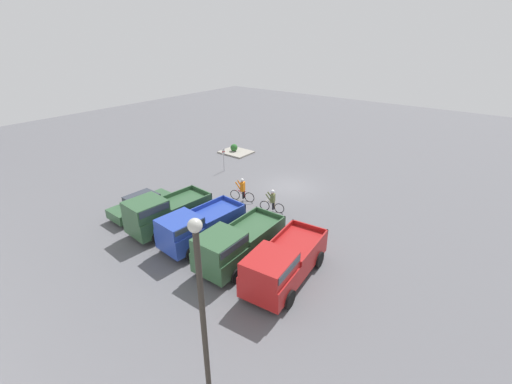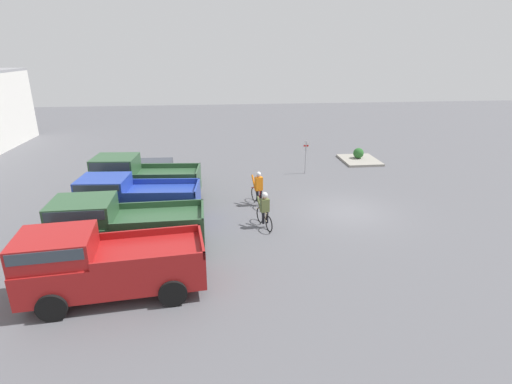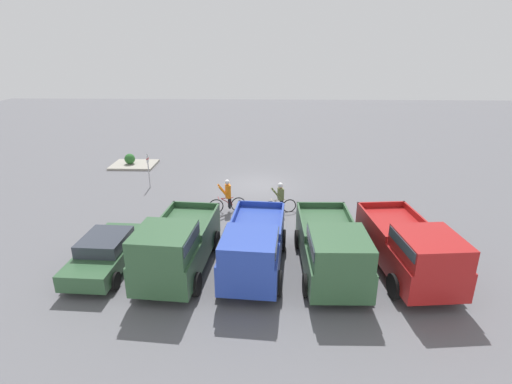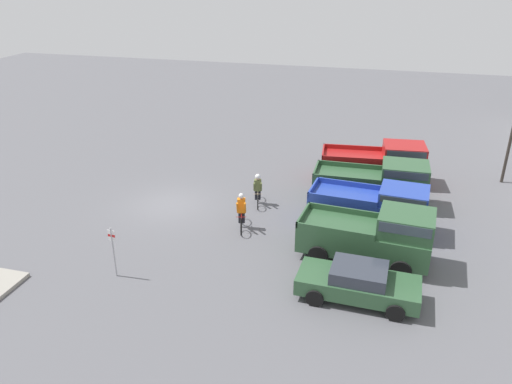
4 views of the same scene
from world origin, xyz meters
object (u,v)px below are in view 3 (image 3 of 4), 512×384
object	(u,v)px
cyclist_0	(227,196)
shrub	(130,159)
fire_lane_sign	(148,167)
pickup_truck_1	(332,248)
pickup_truck_2	(254,246)
sedan_0	(106,252)
cyclist_1	(280,198)
pickup_truck_0	(411,248)
pickup_truck_3	(176,246)

from	to	relation	value
cyclist_0	shrub	distance (m)	11.04
fire_lane_sign	shrub	xyz separation A→B (m)	(2.65, -4.42, -0.76)
pickup_truck_1	pickup_truck_2	distance (m)	2.83
sedan_0	cyclist_0	size ratio (longest dim) A/B	2.35
pickup_truck_1	cyclist_0	size ratio (longest dim) A/B	2.99
cyclist_1	fire_lane_sign	world-z (taller)	fire_lane_sign
pickup_truck_1	fire_lane_sign	world-z (taller)	pickup_truck_1
pickup_truck_1	pickup_truck_0	bearing A→B (deg)	-178.87
pickup_truck_0	pickup_truck_2	size ratio (longest dim) A/B	1.08
pickup_truck_3	pickup_truck_0	bearing A→B (deg)	-178.77
pickup_truck_2	shrub	world-z (taller)	pickup_truck_2
pickup_truck_1	cyclist_0	bearing A→B (deg)	-53.02
sedan_0	pickup_truck_0	bearing A→B (deg)	178.89
pickup_truck_3	cyclist_1	bearing A→B (deg)	-123.59
pickup_truck_1	pickup_truck_2	world-z (taller)	pickup_truck_1
pickup_truck_2	cyclist_0	xyz separation A→B (m)	(1.54, -5.76, -0.28)
pickup_truck_0	cyclist_0	xyz separation A→B (m)	(7.21, -5.76, -0.31)
pickup_truck_1	fire_lane_sign	distance (m)	13.25
sedan_0	cyclist_1	world-z (taller)	cyclist_1
pickup_truck_1	cyclist_0	distance (m)	7.28
pickup_truck_0	sedan_0	bearing A→B (deg)	-1.11
cyclist_1	pickup_truck_0	bearing A→B (deg)	128.64
pickup_truck_0	cyclist_1	xyz separation A→B (m)	(4.56, -5.71, -0.33)
sedan_0	fire_lane_sign	world-z (taller)	fire_lane_sign
pickup_truck_3	shrub	world-z (taller)	pickup_truck_3
sedan_0	pickup_truck_1	bearing A→B (deg)	178.14
pickup_truck_0	shrub	world-z (taller)	pickup_truck_0
pickup_truck_0	cyclist_0	world-z (taller)	pickup_truck_0
sedan_0	shrub	xyz separation A→B (m)	(3.63, -13.49, -0.17)
pickup_truck_0	sedan_0	size ratio (longest dim) A/B	1.30
pickup_truck_2	pickup_truck_3	bearing A→B (deg)	3.55
cyclist_1	shrub	distance (m)	13.05
cyclist_0	shrub	xyz separation A→B (m)	(7.66, -7.95, -0.34)
pickup_truck_3	cyclist_1	xyz separation A→B (m)	(-3.91, -5.89, -0.37)
cyclist_0	fire_lane_sign	world-z (taller)	fire_lane_sign
pickup_truck_2	cyclist_1	world-z (taller)	pickup_truck_2
shrub	fire_lane_sign	bearing A→B (deg)	121.01
pickup_truck_1	cyclist_1	bearing A→B (deg)	-73.29
pickup_truck_1	pickup_truck_2	xyz separation A→B (m)	(2.83, -0.05, -0.00)
sedan_0	cyclist_1	xyz separation A→B (m)	(-6.68, -5.49, 0.15)
pickup_truck_0	pickup_truck_3	xyz separation A→B (m)	(8.48, 0.18, 0.03)
pickup_truck_1	sedan_0	xyz separation A→B (m)	(8.41, -0.27, -0.45)
pickup_truck_0	sedan_0	world-z (taller)	pickup_truck_0
pickup_truck_1	shrub	bearing A→B (deg)	-48.84
pickup_truck_3	cyclist_0	xyz separation A→B (m)	(-1.27, -5.94, -0.34)
pickup_truck_1	sedan_0	distance (m)	8.43
pickup_truck_1	sedan_0	size ratio (longest dim) A/B	1.27
pickup_truck_0	fire_lane_sign	size ratio (longest dim) A/B	2.70
pickup_truck_2	fire_lane_sign	bearing A→B (deg)	-54.86
pickup_truck_2	shrub	xyz separation A→B (m)	(9.20, -13.72, -0.62)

